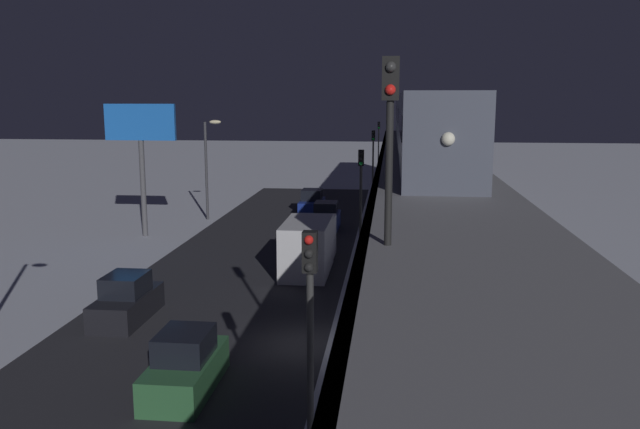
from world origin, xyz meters
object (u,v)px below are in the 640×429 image
Objects in this scene: sedan_blue at (312,204)px; traffic_light_mid at (361,189)px; traffic_light_far at (373,155)px; sedan_green at (185,367)px; traffic_light_near at (310,329)px; sedan_black at (127,301)px; traffic_light_distant at (379,139)px; commercial_billboard at (141,135)px; subway_train at (417,118)px; sedan_blue_2 at (326,218)px; delivery_van at (309,244)px; rail_signal at (390,119)px.

traffic_light_mid is at bearing -73.05° from sedan_blue.
sedan_green is at bearing 83.40° from traffic_light_far.
traffic_light_near reaches higher than sedan_green.
sedan_black is at bearing 125.93° from sedan_green.
sedan_green is 63.92m from traffic_light_distant.
sedan_blue is 38.87m from traffic_light_near.
sedan_black is 18.55m from commercial_billboard.
sedan_blue_2 is at bearing 26.73° from subway_train.
traffic_light_near and traffic_light_far have the same top height.
sedan_blue is 27.10m from sedan_black.
rail_signal is at bearing 101.86° from delivery_van.
sedan_blue_2 is at bearing 78.28° from traffic_light_far.
rail_signal is at bearing -81.82° from sedan_blue_2.
commercial_billboard is at bearing -19.67° from traffic_light_mid.
commercial_billboard reaches higher than sedan_blue_2.
sedan_black is at bearing -99.77° from sedan_blue.
sedan_blue is at bearing -21.06° from subway_train.
subway_train reaches higher than sedan_blue_2.
delivery_van is 1.16× the size of traffic_light_far.
traffic_light_near is 0.72× the size of commercial_billboard.
rail_signal is at bearing -171.61° from traffic_light_near.
sedan_green is 0.47× the size of commercial_billboard.
subway_train reaches higher than sedan_black.
traffic_light_near and traffic_light_mid have the same top height.
rail_signal reaches higher than traffic_light_mid.
traffic_light_mid is at bearing -129.50° from sedan_black.
traffic_light_distant is at bearing -90.00° from traffic_light_near.
traffic_light_mid is 0.72× the size of commercial_billboard.
traffic_light_far is (-9.30, -34.30, 3.40)m from sedan_black.
sedan_green is at bearing 75.07° from traffic_light_mid.
subway_train reaches higher than traffic_light_mid.
delivery_van is 25.27m from traffic_light_far.
rail_signal is at bearing 120.57° from commercial_billboard.
commercial_billboard is at bearing -62.23° from traffic_light_near.
traffic_light_mid is at bearing 90.00° from traffic_light_distant.
traffic_light_distant is (3.51, -33.77, -3.67)m from subway_train.
subway_train reaches higher than sedan_green.
sedan_blue is at bearing -99.77° from sedan_black.
traffic_light_far is at bearing -130.17° from commercial_billboard.
traffic_light_far is (-2.90, -13.98, 3.40)m from sedan_blue_2.
delivery_van is at bearing -78.14° from rail_signal.
subway_train is at bearing -95.68° from traffic_light_near.
traffic_light_far reaches higher than sedan_blue.
sedan_blue and sedan_blue_2 have the same top height.
traffic_light_near is (-4.70, 5.39, 3.40)m from sedan_green.
traffic_light_distant reaches higher than delivery_van.
traffic_light_mid is (1.67, -22.77, -4.61)m from rail_signal.
subway_train is 19.72m from commercial_billboard.
rail_signal is 46.05m from traffic_light_far.
sedan_green is at bearing 82.73° from delivery_van.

